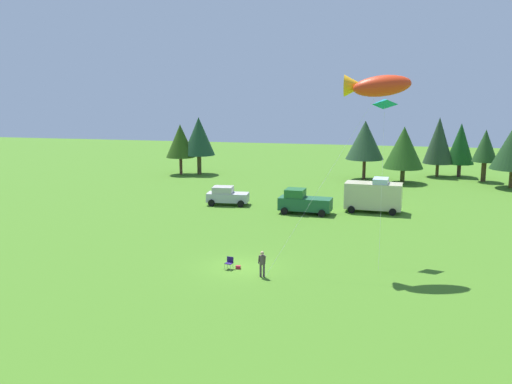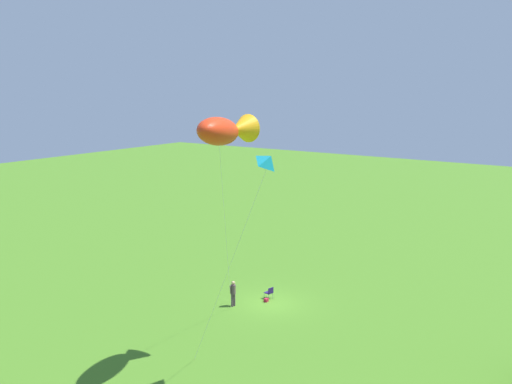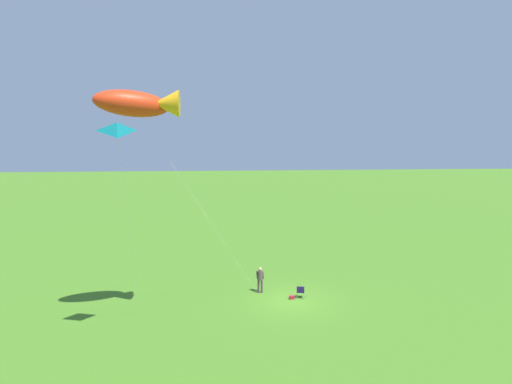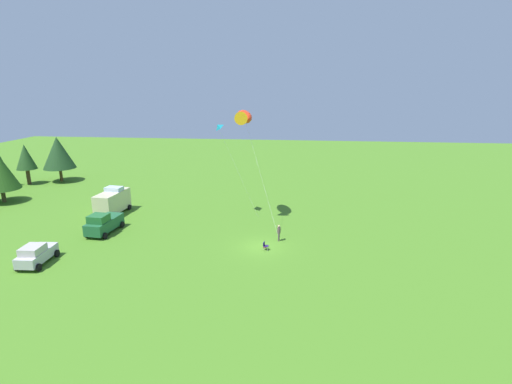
# 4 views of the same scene
# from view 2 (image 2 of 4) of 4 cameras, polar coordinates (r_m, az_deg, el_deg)

# --- Properties ---
(ground_plane) EXTENTS (160.00, 160.00, 0.00)m
(ground_plane) POSITION_cam_2_polar(r_m,az_deg,el_deg) (40.90, 1.35, -10.53)
(ground_plane) COLOR #447820
(person_kite_flyer) EXTENTS (0.54, 0.36, 1.74)m
(person_kite_flyer) POSITION_cam_2_polar(r_m,az_deg,el_deg) (40.04, -2.19, -9.45)
(person_kite_flyer) COLOR #4C3945
(person_kite_flyer) RESTS_ON ground
(folding_chair) EXTENTS (0.57, 0.57, 0.82)m
(folding_chair) POSITION_cam_2_polar(r_m,az_deg,el_deg) (41.49, 1.29, -9.50)
(folding_chair) COLOR #20144F
(folding_chair) RESTS_ON ground
(backpack_on_grass) EXTENTS (0.33, 0.24, 0.22)m
(backpack_on_grass) POSITION_cam_2_polar(r_m,az_deg,el_deg) (41.11, 0.98, -10.25)
(backpack_on_grass) COLOR #A31D30
(backpack_on_grass) RESTS_ON ground
(kite_large_fish) EXTENTS (9.24, 6.09, 13.16)m
(kite_large_fish) POSITION_cam_2_polar(r_m,az_deg,el_deg) (29.61, -3.07, 5.85)
(kite_large_fish) COLOR red
(kite_large_fish) RESTS_ON ground
(kite_delta_teal) EXTENTS (1.56, 5.48, 11.49)m
(kite_delta_teal) POSITION_cam_2_polar(r_m,az_deg,el_deg) (27.39, 1.44, 2.93)
(kite_delta_teal) COLOR teal
(kite_delta_teal) RESTS_ON ground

